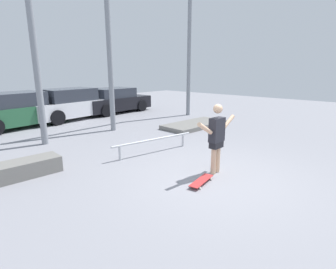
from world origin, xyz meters
name	(u,v)px	position (x,y,z in m)	size (l,w,h in m)	color
ground_plane	(215,178)	(0.00, 0.00, 0.00)	(36.00, 36.00, 0.00)	gray
skateboarder	(217,136)	(0.26, 0.16, 0.91)	(1.42, 0.21, 1.64)	#DBAD89
skateboard	(201,181)	(-0.46, 0.05, 0.06)	(0.83, 0.34, 0.08)	red
manual_pad	(195,125)	(4.11, 3.61, 0.08)	(2.94, 1.34, 0.17)	slate
grind_rail	(154,141)	(0.39, 2.34, 0.34)	(2.66, 0.57, 0.43)	#B7BABF
canopy_support_right	(155,41)	(3.82, 5.65, 3.59)	(5.09, 0.20, 5.97)	gray
parked_car_green	(17,111)	(-0.98, 9.09, 0.70)	(4.23, 2.19, 1.47)	#28603D
parked_car_white	(72,104)	(1.52, 9.17, 0.71)	(4.43, 2.13, 1.49)	white
parked_car_black	(114,101)	(4.15, 9.30, 0.67)	(4.13, 2.06, 1.37)	black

